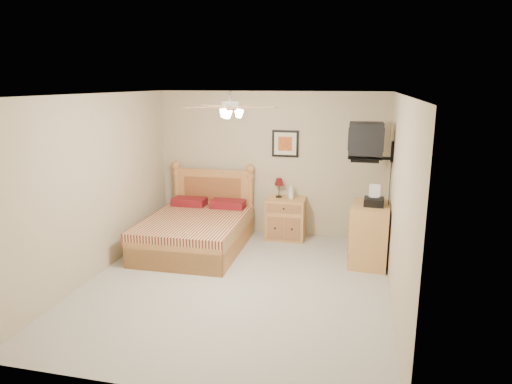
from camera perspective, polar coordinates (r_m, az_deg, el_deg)
floor at (r=6.26m, az=-2.45°, el=-11.44°), size 4.50×4.50×0.00m
ceiling at (r=5.68m, az=-2.71°, el=12.08°), size 4.00×4.50×0.04m
wall_back at (r=7.99m, az=1.76°, el=3.51°), size 4.00×0.04×2.50m
wall_front at (r=3.83m, az=-11.71°, el=-8.16°), size 4.00×0.04×2.50m
wall_left at (r=6.65m, az=-19.41°, el=0.68°), size 0.04×4.50×2.50m
wall_right at (r=5.66m, az=17.34°, el=-1.35°), size 0.04×4.50×2.50m
bed at (r=7.34m, az=-7.71°, el=-2.47°), size 1.51×1.97×1.27m
nightstand at (r=7.90m, az=3.74°, el=-3.31°), size 0.66×0.50×0.71m
table_lamp at (r=7.87m, az=2.89°, el=0.55°), size 0.22×0.22×0.33m
lotion_bottle at (r=7.78m, az=4.43°, el=0.10°), size 0.13×0.13×0.26m
framed_picture at (r=7.86m, az=3.69°, el=6.05°), size 0.46×0.04×0.46m
dresser at (r=6.98m, az=14.02°, el=-5.14°), size 0.59×0.81×0.91m
fax_machine at (r=6.76m, az=14.57°, el=-0.45°), size 0.29×0.31×0.30m
magazine_lower at (r=7.15m, az=14.03°, el=-0.78°), size 0.21×0.26×0.02m
magazine_upper at (r=7.14m, az=14.01°, el=-0.64°), size 0.23×0.29×0.02m
wall_tv at (r=6.86m, az=14.82°, el=6.12°), size 0.56×0.46×0.58m
ceiling_fan at (r=5.49m, az=-3.26°, el=10.56°), size 1.14×1.14×0.28m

